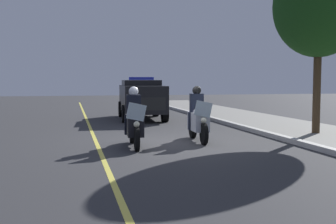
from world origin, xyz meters
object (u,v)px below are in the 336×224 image
police_motorcycle_lead_right (198,119)px  police_motorcycle_lead_left (134,122)px  police_suv (141,97)px  tree_mid_block (319,6)px

police_motorcycle_lead_right → police_motorcycle_lead_left: bearing=-72.7°
police_suv → police_motorcycle_lead_right: bearing=3.6°
police_motorcycle_lead_right → tree_mid_block: 5.67m
police_suv → tree_mid_block: (7.44, 4.80, 3.30)m
police_suv → tree_mid_block: bearing=32.8°
police_motorcycle_lead_left → police_suv: size_ratio=0.43×
police_motorcycle_lead_left → police_suv: bearing=169.1°
police_suv → police_motorcycle_lead_left: bearing=-10.9°
police_suv → tree_mid_block: 9.45m
police_motorcycle_lead_left → tree_mid_block: 7.45m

